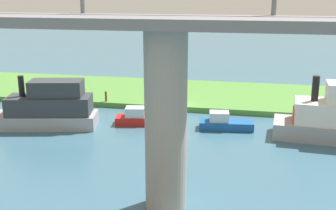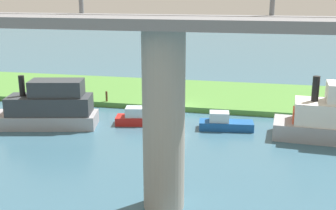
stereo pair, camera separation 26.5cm
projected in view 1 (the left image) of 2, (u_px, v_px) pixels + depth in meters
ground_plane at (175, 112)px, 38.61m from camera, size 160.00×160.00×0.00m
grassy_bank at (185, 94)px, 44.20m from camera, size 80.00×12.00×0.50m
bridge_pylon at (166, 122)px, 20.46m from camera, size 2.10×2.10×9.19m
bridge_span at (166, 17)px, 19.13m from camera, size 68.86×4.30×3.25m
person_on_bank at (175, 96)px, 39.40m from camera, size 0.51×0.51×1.39m
mooring_post at (106, 96)px, 40.10m from camera, size 0.20×0.20×0.99m
riverboat_paddlewheel at (141, 118)px, 34.83m from camera, size 4.60×2.30×1.47m
skiff_small at (48, 108)px, 33.88m from camera, size 8.79×4.53×4.29m
motorboat_red at (224, 123)px, 33.58m from camera, size 4.48×2.02×1.44m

